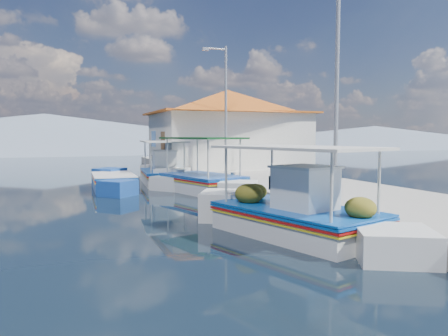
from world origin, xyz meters
name	(u,v)px	position (x,y,z in m)	size (l,w,h in m)	color
ground	(204,246)	(0.00, 0.00, 0.00)	(160.00, 160.00, 0.00)	black
quay	(303,189)	(5.90, 6.00, 0.25)	(5.00, 44.00, 0.50)	#9E9B94
bollards	(262,183)	(3.80, 5.25, 0.65)	(0.20, 17.20, 0.30)	#A5A8AD
main_caique	(295,216)	(2.31, 0.22, 0.44)	(3.39, 6.68, 2.30)	silver
caique_green_canopy	(202,183)	(2.60, 8.36, 0.37)	(3.21, 6.34, 2.48)	silver
caique_blue_hull	(113,183)	(-0.75, 10.40, 0.27)	(1.75, 5.64, 1.00)	#19469B
caique_far	(163,175)	(1.73, 11.81, 0.42)	(2.26, 6.46, 2.27)	silver
harbor_building	(227,127)	(6.20, 15.00, 2.78)	(10.49, 10.49, 4.40)	white
lamp_post_near	(334,81)	(4.51, 2.00, 3.85)	(1.21, 0.14, 6.00)	#A5A8AD
lamp_post_far	(224,103)	(4.51, 11.00, 3.85)	(1.21, 0.14, 6.00)	#A5A8AD
mountain_ridge	(130,137)	(6.54, 56.00, 2.04)	(171.40, 96.00, 5.50)	slate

